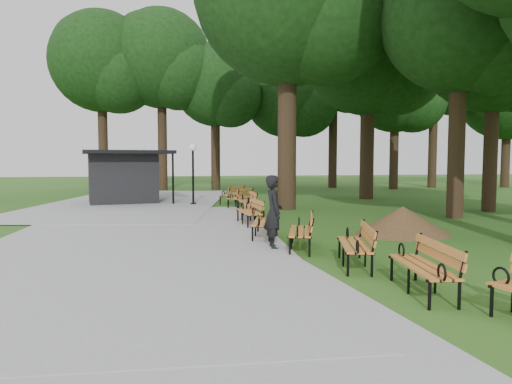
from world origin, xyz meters
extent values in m
plane|color=#265418|center=(0.00, 0.00, 0.00)|extent=(100.00, 100.00, 0.00)
cube|color=#97979A|center=(-4.00, 3.00, 0.03)|extent=(12.00, 38.00, 0.06)
imported|color=black|center=(-0.49, 1.21, 0.90)|extent=(0.44, 0.66, 1.80)
cylinder|color=black|center=(-2.04, 12.37, 1.32)|extent=(0.10, 0.10, 2.63)
sphere|color=white|center=(-2.04, 12.37, 2.73)|extent=(0.32, 0.32, 0.32)
cone|color=#47301C|center=(3.65, 2.72, 0.41)|extent=(2.35, 2.35, 0.82)
cylinder|color=black|center=(7.39, 5.98, 3.40)|extent=(0.60, 0.60, 6.80)
sphere|color=black|center=(7.39, 5.98, 7.44)|extent=(5.71, 5.71, 5.71)
cylinder|color=black|center=(1.90, 9.87, 4.25)|extent=(0.80, 0.80, 8.50)
cylinder|color=black|center=(7.44, 14.31, 3.68)|extent=(0.76, 0.76, 7.35)
sphere|color=black|center=(7.44, 14.31, 8.04)|extent=(7.02, 7.02, 7.02)
cylinder|color=black|center=(10.04, 7.68, 3.25)|extent=(0.56, 0.56, 6.51)
sphere|color=black|center=(10.04, 7.68, 7.12)|extent=(6.09, 6.09, 6.09)
camera|label=1|loc=(-2.79, -9.79, 2.19)|focal=32.73mm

